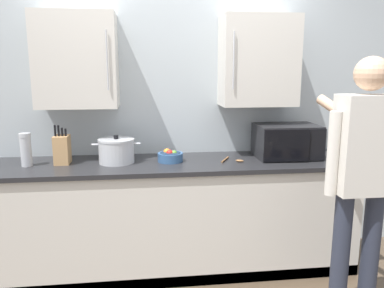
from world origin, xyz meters
TOP-DOWN VIEW (x-y plane):
  - back_wall_tiled at (0.00, 1.11)m, footprint 4.25×0.44m
  - counter_unit at (0.00, 0.78)m, footprint 2.97×0.66m
  - microwave_oven at (0.93, 0.82)m, footprint 0.50×0.39m
  - wooden_spoon at (0.48, 0.74)m, footprint 0.19×0.17m
  - stock_pot at (-0.44, 0.81)m, footprint 0.38×0.28m
  - thermos_flask at (-1.11, 0.78)m, footprint 0.08×0.08m
  - knife_block at (-0.85, 0.82)m, footprint 0.11×0.15m
  - fruit_bowl at (-0.02, 0.79)m, footprint 0.20×0.20m
  - person_figure at (1.09, -0.06)m, footprint 0.44×0.62m

SIDE VIEW (x-z plane):
  - counter_unit at x=0.00m, z-range 0.00..0.91m
  - wooden_spoon at x=0.48m, z-range 0.91..0.93m
  - fruit_bowl at x=-0.02m, z-range 0.91..1.01m
  - stock_pot at x=-0.44m, z-range 0.90..1.12m
  - person_figure at x=1.09m, z-range 0.17..1.88m
  - knife_block at x=-0.85m, z-range 0.87..1.18m
  - thermos_flask at x=-1.11m, z-range 0.91..1.17m
  - microwave_oven at x=0.93m, z-range 0.91..1.19m
  - back_wall_tiled at x=0.00m, z-range 0.09..2.61m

